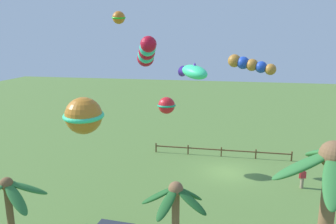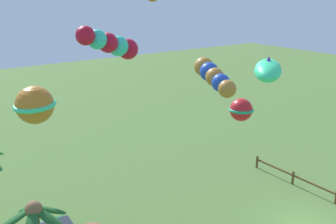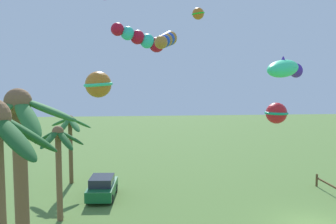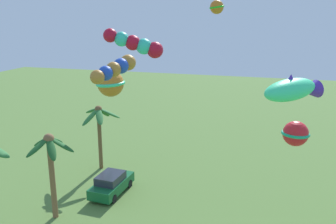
{
  "view_description": "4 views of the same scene",
  "coord_description": "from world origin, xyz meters",
  "px_view_note": "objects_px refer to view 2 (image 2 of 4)",
  "views": [
    {
      "loc": [
        0.12,
        26.67,
        11.5
      ],
      "look_at": [
        3.93,
        6.65,
        6.75
      ],
      "focal_mm": 34.63,
      "sensor_mm": 36.0,
      "label": 1
    },
    {
      "loc": [
        -11.08,
        17.53,
        12.88
      ],
      "look_at": [
        2.97,
        7.48,
        7.54
      ],
      "focal_mm": 41.84,
      "sensor_mm": 36.0,
      "label": 2
    },
    {
      "loc": [
        -18.87,
        9.93,
        8.21
      ],
      "look_at": [
        3.89,
        7.76,
        6.07
      ],
      "focal_mm": 39.38,
      "sensor_mm": 36.0,
      "label": 3
    },
    {
      "loc": [
        -15.43,
        1.75,
        12.28
      ],
      "look_at": [
        2.92,
        7.03,
        7.16
      ],
      "focal_mm": 38.81,
      "sensor_mm": 36.0,
      "label": 4
    }
  ],
  "objects_px": {
    "kite_fish_1": "(268,70)",
    "kite_ball_2": "(241,110)",
    "kite_ball_3": "(35,105)",
    "kite_tube_7": "(111,44)",
    "kite_tube_6": "(213,76)"
  },
  "relations": [
    {
      "from": "kite_ball_2",
      "to": "kite_tube_6",
      "type": "relative_size",
      "value": 0.82
    },
    {
      "from": "kite_ball_3",
      "to": "kite_fish_1",
      "type": "bearing_deg",
      "value": -109.23
    },
    {
      "from": "kite_fish_1",
      "to": "kite_tube_6",
      "type": "bearing_deg",
      "value": 117.38
    },
    {
      "from": "kite_fish_1",
      "to": "kite_ball_2",
      "type": "distance_m",
      "value": 3.77
    },
    {
      "from": "kite_ball_2",
      "to": "kite_tube_6",
      "type": "bearing_deg",
      "value": 127.54
    },
    {
      "from": "kite_tube_6",
      "to": "kite_tube_7",
      "type": "distance_m",
      "value": 5.67
    },
    {
      "from": "kite_ball_3",
      "to": "kite_tube_7",
      "type": "height_order",
      "value": "kite_tube_7"
    },
    {
      "from": "kite_fish_1",
      "to": "kite_ball_2",
      "type": "bearing_deg",
      "value": -12.08
    },
    {
      "from": "kite_fish_1",
      "to": "kite_ball_3",
      "type": "xyz_separation_m",
      "value": [
        4.06,
        11.64,
        -1.02
      ]
    },
    {
      "from": "kite_fish_1",
      "to": "kite_ball_2",
      "type": "relative_size",
      "value": 1.57
    },
    {
      "from": "kite_ball_2",
      "to": "kite_tube_7",
      "type": "relative_size",
      "value": 0.63
    },
    {
      "from": "kite_fish_1",
      "to": "kite_tube_7",
      "type": "bearing_deg",
      "value": 79.87
    },
    {
      "from": "kite_ball_3",
      "to": "kite_tube_7",
      "type": "relative_size",
      "value": 0.73
    },
    {
      "from": "kite_ball_3",
      "to": "kite_tube_6",
      "type": "relative_size",
      "value": 0.95
    },
    {
      "from": "kite_ball_2",
      "to": "kite_ball_3",
      "type": "height_order",
      "value": "kite_ball_3"
    }
  ]
}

